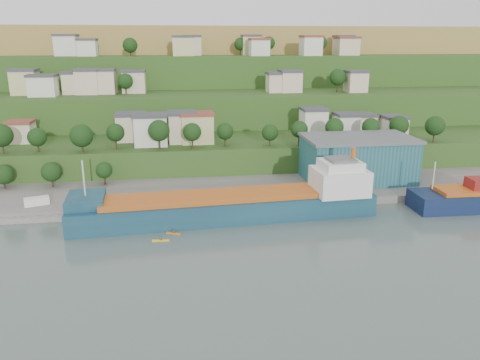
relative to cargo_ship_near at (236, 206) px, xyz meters
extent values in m
plane|color=#4D5E5A|center=(1.02, -9.99, -2.96)|extent=(500.00, 500.00, 0.00)
cube|color=slate|center=(21.02, 18.01, -2.96)|extent=(220.00, 26.00, 4.00)
cube|color=slate|center=(-53.98, 12.01, -2.96)|extent=(40.00, 18.00, 2.40)
cube|color=#284719|center=(1.02, 46.01, -2.96)|extent=(260.00, 32.00, 20.00)
cube|color=#284719|center=(1.02, 76.01, -2.96)|extent=(280.00, 32.00, 44.00)
cube|color=#284719|center=(1.02, 106.01, -2.96)|extent=(300.00, 32.00, 70.00)
cube|color=olive|center=(1.02, 180.01, -2.96)|extent=(360.00, 120.00, 96.00)
cube|color=beige|center=(-62.14, 50.07, 10.09)|extent=(7.35, 7.52, 6.10)
cube|color=brown|center=(-62.14, 50.07, 13.59)|extent=(7.95, 8.12, 0.90)
cube|color=beige|center=(-27.78, 48.44, 11.09)|extent=(8.88, 8.75, 8.10)
cube|color=#3F3F44|center=(-27.78, 48.44, 15.59)|extent=(9.48, 9.35, 0.90)
cube|color=beige|center=(-27.06, 49.97, 10.19)|extent=(9.15, 7.66, 6.30)
cube|color=#3F3F44|center=(-27.06, 49.97, 13.79)|extent=(9.75, 8.26, 0.90)
cube|color=silver|center=(-21.10, 40.23, 11.47)|extent=(9.80, 8.32, 8.86)
cube|color=#3F3F44|center=(-21.10, 40.23, 16.34)|extent=(10.40, 8.92, 0.90)
cube|color=beige|center=(-11.38, 43.37, 11.49)|extent=(8.42, 8.58, 8.91)
cube|color=#3F3F44|center=(-11.38, 43.37, 16.40)|extent=(9.02, 9.18, 0.90)
cube|color=#C8C381|center=(-6.79, 41.88, 11.43)|extent=(9.85, 8.05, 8.77)
cube|color=brown|center=(-6.79, 41.88, 16.26)|extent=(10.45, 8.65, 0.90)
cube|color=silver|center=(32.87, 48.80, 11.32)|extent=(8.02, 8.18, 8.55)
cube|color=#3F3F44|center=(32.87, 48.80, 16.04)|extent=(8.62, 8.78, 0.90)
cube|color=silver|center=(42.64, 43.78, 10.68)|extent=(7.04, 7.79, 7.28)
cube|color=#3F3F44|center=(42.64, 43.78, 14.76)|extent=(7.64, 8.39, 0.90)
cube|color=beige|center=(49.74, 48.73, 10.21)|extent=(8.62, 8.50, 6.34)
cube|color=#3F3F44|center=(49.74, 48.73, 13.83)|extent=(9.22, 9.10, 0.90)
cube|color=silver|center=(58.72, 42.63, 10.20)|extent=(7.12, 8.51, 6.31)
cube|color=#3F3F44|center=(58.72, 42.63, 13.80)|extent=(7.72, 9.11, 0.90)
cube|color=#C8C381|center=(-67.85, 79.28, 23.27)|extent=(8.90, 8.21, 8.47)
cube|color=#3F3F44|center=(-67.85, 79.28, 27.96)|extent=(9.50, 8.81, 0.90)
cube|color=silver|center=(-60.00, 72.81, 22.48)|extent=(9.31, 7.36, 6.87)
cube|color=#3F3F44|center=(-60.00, 72.81, 26.36)|extent=(9.91, 7.96, 0.90)
cube|color=beige|center=(-50.68, 79.51, 22.73)|extent=(7.24, 7.76, 7.38)
cube|color=#3F3F44|center=(-50.68, 79.51, 26.87)|extent=(7.84, 8.36, 0.90)
cube|color=beige|center=(-45.45, 78.25, 23.24)|extent=(8.10, 8.03, 8.40)
cube|color=#3F3F44|center=(-45.45, 78.25, 27.89)|extent=(8.70, 8.63, 0.90)
cube|color=beige|center=(-39.25, 78.56, 23.22)|extent=(7.67, 7.07, 8.36)
cube|color=#3F3F44|center=(-39.25, 78.56, 27.85)|extent=(8.27, 7.67, 0.90)
cube|color=beige|center=(-28.79, 80.68, 22.90)|extent=(8.51, 7.36, 7.72)
cube|color=#3F3F44|center=(-28.79, 80.68, 27.21)|extent=(9.11, 7.96, 0.90)
cube|color=beige|center=(25.70, 75.83, 22.43)|extent=(7.29, 7.97, 6.78)
cube|color=#3F3F44|center=(25.70, 75.83, 26.27)|extent=(7.89, 8.57, 0.90)
cube|color=beige|center=(30.88, 75.43, 22.80)|extent=(7.84, 8.36, 7.52)
cube|color=#3F3F44|center=(30.88, 75.43, 27.01)|extent=(8.44, 8.96, 0.90)
cube|color=beige|center=(56.25, 72.36, 22.73)|extent=(7.33, 7.58, 7.38)
cube|color=#3F3F44|center=(56.25, 72.36, 26.87)|extent=(7.93, 8.18, 0.90)
cube|color=silver|center=(-58.04, 108.67, 36.05)|extent=(9.12, 8.15, 8.01)
cube|color=#3F3F44|center=(-58.04, 108.67, 40.50)|extent=(9.72, 8.75, 0.90)
cube|color=silver|center=(-48.90, 104.65, 35.18)|extent=(7.60, 7.13, 6.27)
cube|color=#3F3F44|center=(-48.90, 104.65, 38.76)|extent=(8.20, 7.73, 0.90)
cube|color=#C8C381|center=(-9.33, 104.33, 35.80)|extent=(8.76, 8.20, 7.52)
cube|color=#3F3F44|center=(-9.33, 104.33, 40.01)|extent=(9.36, 8.80, 0.90)
cube|color=beige|center=(-5.29, 111.20, 35.92)|extent=(7.83, 8.06, 7.75)
cube|color=#3F3F44|center=(-5.29, 111.20, 40.24)|extent=(8.43, 8.66, 0.90)
cube|color=#C8C381|center=(21.14, 110.96, 36.03)|extent=(7.98, 7.13, 7.99)
cube|color=#3F3F44|center=(21.14, 110.96, 40.47)|extent=(8.58, 7.73, 0.90)
cube|color=silver|center=(23.05, 100.63, 35.28)|extent=(7.99, 8.08, 6.47)
cube|color=brown|center=(23.05, 100.63, 38.96)|extent=(8.59, 8.68, 0.90)
cube|color=silver|center=(45.88, 100.92, 35.86)|extent=(8.27, 8.88, 7.63)
cube|color=brown|center=(45.88, 100.92, 40.12)|extent=(8.87, 9.48, 0.90)
cube|color=beige|center=(63.17, 103.64, 35.61)|extent=(9.35, 8.39, 7.14)
cube|color=brown|center=(63.17, 103.64, 39.63)|extent=(9.95, 8.99, 0.90)
cube|color=silver|center=(64.34, 111.61, 35.96)|extent=(7.65, 8.27, 7.85)
cube|color=#3F3F44|center=(64.34, 111.61, 40.34)|extent=(8.25, 8.87, 0.90)
cylinder|color=#382619|center=(-62.74, 34.35, 8.75)|extent=(0.50, 0.50, 3.42)
sphere|color=black|center=(-62.74, 34.35, 12.27)|extent=(6.57, 6.57, 6.57)
cylinder|color=#382619|center=(-53.20, 34.74, 8.49)|extent=(0.50, 0.50, 2.90)
sphere|color=black|center=(-53.20, 34.74, 11.41)|extent=(5.36, 5.36, 5.36)
cylinder|color=#382619|center=(-40.49, 32.87, 8.55)|extent=(0.50, 0.50, 3.02)
sphere|color=black|center=(-40.49, 32.87, 11.87)|extent=(6.59, 6.59, 6.59)
cylinder|color=#382619|center=(-31.29, 35.93, 8.80)|extent=(0.50, 0.50, 3.51)
sphere|color=black|center=(-31.29, 35.93, 12.02)|extent=(5.35, 5.35, 5.35)
cylinder|color=#382619|center=(-18.43, 32.97, 9.06)|extent=(0.50, 0.50, 4.04)
sphere|color=black|center=(-18.43, 32.97, 12.81)|extent=(6.29, 6.29, 6.29)
cylinder|color=#382619|center=(-8.75, 33.46, 8.78)|extent=(0.50, 0.50, 3.48)
sphere|color=black|center=(-8.75, 33.46, 12.02)|extent=(5.46, 5.46, 5.46)
cylinder|color=#382619|center=(1.28, 35.41, 8.64)|extent=(0.50, 0.50, 3.20)
sphere|color=black|center=(1.28, 35.41, 11.65)|extent=(5.10, 5.10, 5.10)
cylinder|color=#382619|center=(14.92, 33.88, 8.42)|extent=(0.50, 0.50, 2.75)
sphere|color=black|center=(14.92, 33.88, 11.18)|extent=(5.04, 5.04, 5.04)
cylinder|color=#382619|center=(23.94, 33.34, 8.84)|extent=(0.50, 0.50, 3.61)
sphere|color=black|center=(23.94, 33.34, 12.08)|extent=(5.21, 5.21, 5.21)
cylinder|color=#382619|center=(35.04, 33.34, 8.95)|extent=(0.50, 0.50, 3.83)
sphere|color=black|center=(35.04, 33.34, 12.44)|extent=(5.72, 5.72, 5.72)
cylinder|color=#382619|center=(46.61, 32.93, 8.99)|extent=(0.50, 0.50, 3.89)
sphere|color=black|center=(46.61, 32.93, 12.42)|extent=(5.41, 5.41, 5.41)
cylinder|color=#382619|center=(56.54, 34.14, 8.89)|extent=(0.50, 0.50, 3.70)
sphere|color=black|center=(56.54, 34.14, 12.41)|extent=(6.06, 6.06, 6.06)
cylinder|color=#382619|center=(67.86, 32.67, 8.80)|extent=(0.50, 0.50, 3.52)
sphere|color=black|center=(67.86, 32.67, 12.26)|extent=(6.16, 6.16, 6.16)
cylinder|color=#382619|center=(-31.48, 104.87, 33.40)|extent=(0.50, 0.50, 2.71)
sphere|color=black|center=(-31.48, 104.87, 36.46)|extent=(6.21, 6.21, 6.21)
cylinder|color=#382619|center=(51.03, 104.22, 33.91)|extent=(0.50, 0.50, 3.75)
sphere|color=black|center=(51.03, 104.22, 37.48)|extent=(6.13, 6.13, 6.13)
cylinder|color=#382619|center=(28.94, 109.76, 33.88)|extent=(0.50, 0.50, 3.68)
sphere|color=black|center=(28.94, 109.76, 37.30)|extent=(5.73, 5.73, 5.73)
cylinder|color=#382619|center=(-31.43, 75.77, 20.68)|extent=(0.50, 0.50, 3.28)
sphere|color=black|center=(-31.43, 75.77, 23.87)|extent=(5.62, 5.62, 5.62)
cylinder|color=#382619|center=(25.81, 113.65, 33.42)|extent=(0.50, 0.50, 2.76)
sphere|color=black|center=(25.81, 113.65, 36.32)|extent=(5.54, 5.54, 5.54)
cylinder|color=#382619|center=(49.05, 72.80, 21.00)|extent=(0.50, 0.50, 3.92)
sphere|color=black|center=(49.05, 72.80, 24.70)|extent=(6.31, 6.31, 6.31)
cylinder|color=#382619|center=(16.45, 111.52, 33.69)|extent=(0.50, 0.50, 3.30)
sphere|color=black|center=(16.45, 111.52, 36.89)|extent=(5.67, 5.67, 5.67)
cube|color=#122A46|center=(-2.38, 0.00, -1.42)|extent=(72.71, 16.19, 7.21)
cube|color=#B55418|center=(-4.44, 0.00, 2.81)|extent=(54.07, 12.88, 1.24)
cube|color=#122A46|center=(-34.31, 0.00, 3.22)|extent=(8.99, 11.86, 2.06)
cube|color=silver|center=(25.43, 0.00, 5.28)|extent=(13.03, 11.11, 6.18)
cube|color=silver|center=(25.43, 0.00, 9.40)|extent=(9.81, 8.85, 2.06)
cube|color=#595B5E|center=(25.43, 0.00, 10.74)|extent=(6.59, 6.59, 0.62)
cylinder|color=#B55418|center=(28.52, 0.00, 11.98)|extent=(1.32, 1.32, 3.09)
cylinder|color=silver|center=(-34.31, 0.00, 8.37)|extent=(0.40, 0.40, 8.24)
cube|color=silver|center=(-31.22, 0.00, 0.95)|extent=(15.18, 12.59, 0.26)
cylinder|color=silver|center=(48.89, -1.54, 6.33)|extent=(0.32, 0.32, 6.84)
cube|color=#1D4F57|center=(38.15, 21.01, 5.04)|extent=(30.07, 18.12, 12.00)
cube|color=#595B5E|center=(38.15, 21.01, 11.44)|extent=(31.08, 19.13, 0.80)
cube|color=white|center=(-48.18, 10.54, -0.41)|extent=(6.24, 4.20, 2.69)
cube|color=silver|center=(-43.97, 6.38, -1.40)|extent=(3.68, 1.65, 0.71)
cube|color=orange|center=(-14.78, -7.66, -2.83)|extent=(3.35, 1.95, 0.26)
sphere|color=#3F3F44|center=(-14.78, -7.66, -2.41)|extent=(0.60, 0.60, 0.60)
cube|color=yellow|center=(-17.46, -11.23, -2.82)|extent=(3.69, 0.85, 0.27)
sphere|color=#3F3F44|center=(-17.46, -11.23, -2.37)|extent=(0.64, 0.64, 0.64)
camera|label=1|loc=(-13.08, -104.34, 37.61)|focal=35.00mm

